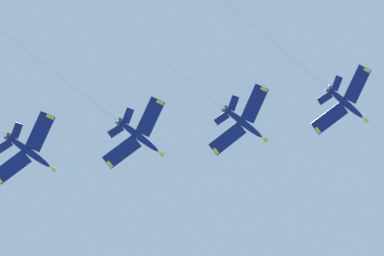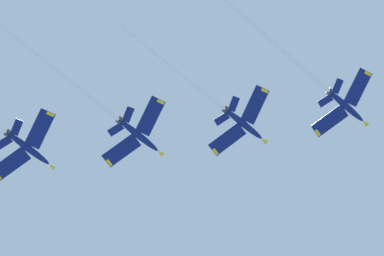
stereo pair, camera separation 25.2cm
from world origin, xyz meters
TOP-DOWN VIEW (x-y plane):
  - jet_lead at (-9.48, 7.66)m, footprint 50.74×19.82m
  - jet_second at (6.44, -8.99)m, footprint 43.76×19.88m
  - jet_third at (31.15, -21.94)m, footprint 48.87×19.77m
  - jet_fourth at (47.35, -37.04)m, footprint 43.05×19.75m

SIDE VIEW (x-z plane):
  - jet_fourth at x=47.35m, z-range 146.62..156.97m
  - jet_third at x=31.15m, z-range 149.47..160.58m
  - jet_second at x=6.44m, z-range 155.05..165.05m
  - jet_lead at x=-9.48m, z-range 156.58..168.03m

